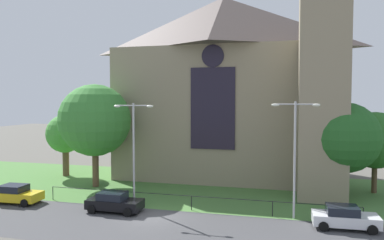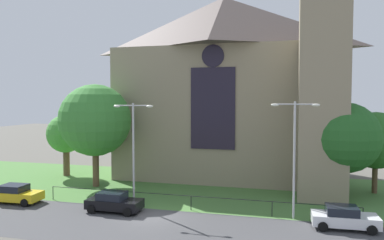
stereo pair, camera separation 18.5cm
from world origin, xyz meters
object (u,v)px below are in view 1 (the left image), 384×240
object	(u,v)px
parked_car_white	(345,217)
tree_right_near	(344,138)
tree_left_far	(65,134)
tree_left_near	(95,120)
parked_car_yellow	(15,194)
streetlamp_near	(134,141)
parked_car_black	(114,202)
streetlamp_far	(295,145)
tree_right_far	(375,140)
church_building	(229,84)

from	to	relation	value
parked_car_white	tree_right_near	bearing A→B (deg)	81.16
tree_left_far	parked_car_white	world-z (taller)	tree_left_far
tree_left_far	tree_left_near	world-z (taller)	tree_left_near
tree_left_far	parked_car_yellow	size ratio (longest dim) A/B	1.61
tree_left_far	streetlamp_near	xyz separation A→B (m)	(12.29, -9.28, 0.59)
streetlamp_near	parked_car_black	world-z (taller)	streetlamp_near
streetlamp_near	tree_right_near	bearing A→B (deg)	21.60
parked_car_yellow	parked_car_black	xyz separation A→B (m)	(9.03, -0.14, 0.00)
tree_right_near	tree_left_far	world-z (taller)	tree_right_near
streetlamp_near	streetlamp_far	world-z (taller)	streetlamp_far
tree_right_far	streetlamp_near	bearing A→B (deg)	-154.15
parked_car_yellow	parked_car_white	xyz separation A→B (m)	(25.51, 0.32, 0.00)
church_building	tree_right_near	size ratio (longest dim) A/B	3.12
tree_left_far	parked_car_black	bearing A→B (deg)	-44.09
tree_right_near	streetlamp_far	distance (m)	7.78
church_building	parked_car_black	bearing A→B (deg)	-112.28
tree_right_near	streetlamp_far	size ratio (longest dim) A/B	0.99
tree_left_far	parked_car_black	size ratio (longest dim) A/B	1.63
tree_right_far	tree_left_near	bearing A→B (deg)	-171.05
streetlamp_near	parked_car_yellow	xyz separation A→B (m)	(-9.88, -1.65, -4.52)
streetlamp_near	streetlamp_far	xyz separation A→B (m)	(12.40, 0.00, 0.08)
church_building	parked_car_white	distance (m)	20.50
church_building	streetlamp_near	bearing A→B (deg)	-111.85
tree_right_near	streetlamp_far	xyz separation A→B (m)	(-4.18, -6.56, 0.05)
streetlamp_near	parked_car_yellow	bearing A→B (deg)	-170.51
tree_left_far	streetlamp_far	bearing A→B (deg)	-20.61
tree_right_far	parked_car_black	distance (m)	23.75
church_building	parked_car_black	world-z (taller)	church_building
church_building	tree_left_near	xyz separation A→B (m)	(-11.94, -8.34, -3.74)
tree_right_far	parked_car_white	xyz separation A→B (m)	(-4.00, -10.84, -4.11)
streetlamp_far	parked_car_white	distance (m)	5.78
parked_car_white	streetlamp_far	bearing A→B (deg)	155.62
tree_left_far	parked_car_black	distance (m)	16.40
streetlamp_far	parked_car_black	xyz separation A→B (m)	(-13.25, -1.80, -4.60)
church_building	streetlamp_near	world-z (taller)	church_building
tree_left_near	streetlamp_near	xyz separation A→B (m)	(6.43, -5.41, -1.27)
tree_right_far	tree_left_far	distance (m)	31.92
tree_left_near	parked_car_black	xyz separation A→B (m)	(5.57, -7.20, -5.79)
tree_right_near	parked_car_black	size ratio (longest dim) A/B	1.98
tree_left_near	parked_car_yellow	size ratio (longest dim) A/B	2.36
tree_left_far	parked_car_yellow	xyz separation A→B (m)	(2.41, -10.93, -3.94)
tree_left_near	church_building	bearing A→B (deg)	34.93
tree_left_near	parked_car_white	world-z (taller)	tree_left_near
tree_right_far	parked_car_black	world-z (taller)	tree_right_far
parked_car_yellow	tree_left_near	bearing A→B (deg)	61.71
tree_left_far	parked_car_white	distance (m)	30.13
tree_left_near	tree_right_far	bearing A→B (deg)	8.95
tree_right_far	parked_car_yellow	size ratio (longest dim) A/B	1.75
tree_right_far	tree_left_near	size ratio (longest dim) A/B	0.74
church_building	streetlamp_far	xyz separation A→B (m)	(6.89, -13.74, -4.93)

